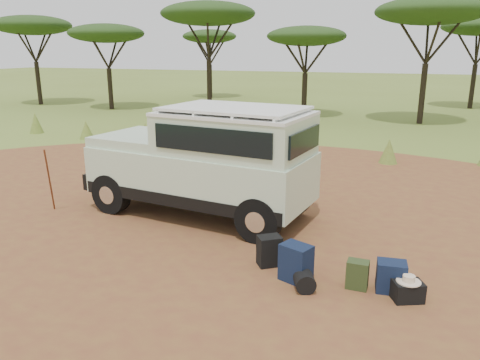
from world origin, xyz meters
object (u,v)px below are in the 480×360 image
(safari_vehicle, at_px, (207,164))
(duffel_navy, at_px, (391,277))
(backpack_black, at_px, (269,251))
(hard_case, at_px, (408,291))
(walking_staff, at_px, (50,180))
(backpack_olive, at_px, (357,275))
(backpack_navy, at_px, (296,263))

(safari_vehicle, relative_size, duffel_navy, 10.77)
(safari_vehicle, distance_m, backpack_black, 2.98)
(backpack_black, distance_m, hard_case, 2.30)
(walking_staff, distance_m, backpack_black, 5.52)
(walking_staff, relative_size, duffel_navy, 3.21)
(safari_vehicle, height_order, backpack_black, safari_vehicle)
(hard_case, bearing_deg, safari_vehicle, 126.01)
(backpack_black, bearing_deg, walking_staff, 134.33)
(duffel_navy, bearing_deg, hard_case, -45.24)
(safari_vehicle, bearing_deg, backpack_black, -36.75)
(safari_vehicle, distance_m, backpack_olive, 4.32)
(duffel_navy, relative_size, hard_case, 1.14)
(backpack_olive, bearing_deg, walking_staff, 171.08)
(walking_staff, distance_m, backpack_olive, 7.06)
(backpack_navy, distance_m, hard_case, 1.71)
(safari_vehicle, height_order, walking_staff, safari_vehicle)
(safari_vehicle, xyz_separation_m, hard_case, (4.30, -2.40, -1.04))
(safari_vehicle, bearing_deg, walking_staff, -155.15)
(safari_vehicle, relative_size, walking_staff, 3.36)
(backpack_navy, bearing_deg, duffel_navy, 28.75)
(safari_vehicle, xyz_separation_m, duffel_navy, (4.05, -2.20, -0.94))
(duffel_navy, bearing_deg, backpack_navy, -179.74)
(safari_vehicle, xyz_separation_m, backpack_olive, (3.55, -2.27, -0.96))
(walking_staff, height_order, backpack_navy, walking_staff)
(hard_case, bearing_deg, duffel_navy, 116.22)
(walking_staff, bearing_deg, safari_vehicle, -15.64)
(backpack_black, relative_size, duffel_navy, 1.09)
(backpack_navy, xyz_separation_m, hard_case, (1.70, -0.04, -0.16))
(walking_staff, xyz_separation_m, backpack_black, (5.42, -0.90, -0.49))
(safari_vehicle, distance_m, hard_case, 5.03)
(walking_staff, height_order, backpack_black, walking_staff)
(backpack_olive, xyz_separation_m, hard_case, (0.75, -0.13, -0.08))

